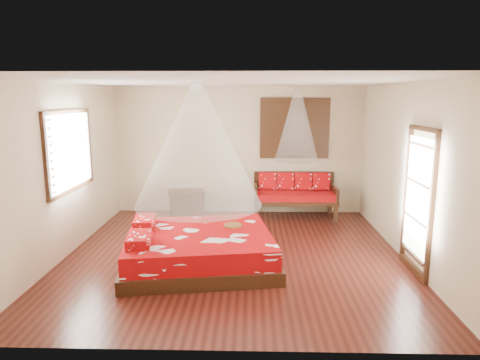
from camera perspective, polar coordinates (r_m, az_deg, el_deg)
name	(u,v)px	position (r m, az deg, el deg)	size (l,w,h in m)	color
room	(234,172)	(6.84, -0.84, 1.14)	(5.54, 5.54, 2.84)	black
bed	(198,248)	(6.79, -5.59, -9.02)	(2.57, 2.39, 0.65)	black
daybed	(295,193)	(9.38, 7.29, -1.72)	(1.77, 0.79, 0.94)	black
storage_chest	(187,202)	(9.57, -7.14, -2.98)	(0.89, 0.72, 0.54)	black
shutter_panel	(295,128)	(9.52, 7.30, 6.85)	(1.52, 0.06, 1.32)	black
window_left	(70,151)	(7.60, -21.70, 3.64)	(0.10, 1.74, 1.34)	black
glazed_door	(418,202)	(6.76, 22.63, -2.69)	(0.08, 1.02, 2.16)	black
wine_tray	(233,222)	(6.99, -0.98, -5.68)	(0.29, 0.29, 0.23)	brown
mosquito_net_main	(198,146)	(6.42, -5.65, 4.51)	(1.93, 1.93, 1.80)	white
mosquito_net_daybed	(297,125)	(9.05, 7.60, 7.27)	(0.92, 0.92, 1.50)	white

